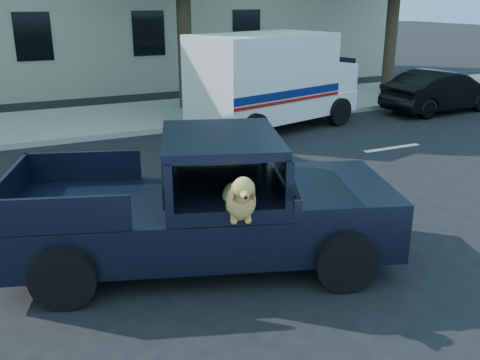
% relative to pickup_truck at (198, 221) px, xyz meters
% --- Properties ---
extents(ground, '(120.00, 120.00, 0.00)m').
position_rel_pickup_truck_xyz_m(ground, '(-1.66, 0.06, -0.60)').
color(ground, black).
rests_on(ground, ground).
extents(far_sidewalk, '(60.00, 4.00, 0.15)m').
position_rel_pickup_truck_xyz_m(far_sidewalk, '(-1.66, 9.26, -0.53)').
color(far_sidewalk, gray).
rests_on(far_sidewalk, ground).
extents(lane_stripes, '(21.60, 0.14, 0.01)m').
position_rel_pickup_truck_xyz_m(lane_stripes, '(0.34, 3.46, -0.60)').
color(lane_stripes, silver).
rests_on(lane_stripes, ground).
extents(pickup_truck, '(5.35, 3.42, 1.79)m').
position_rel_pickup_truck_xyz_m(pickup_truck, '(0.00, 0.00, 0.00)').
color(pickup_truck, black).
rests_on(pickup_truck, ground).
extents(mail_truck, '(5.05, 3.36, 2.56)m').
position_rel_pickup_truck_xyz_m(mail_truck, '(4.72, 6.65, 0.51)').
color(mail_truck, silver).
rests_on(mail_truck, ground).
extents(parked_sedan, '(1.62, 4.06, 1.31)m').
position_rel_pickup_truck_xyz_m(parked_sedan, '(10.62, 6.24, 0.05)').
color(parked_sedan, black).
rests_on(parked_sedan, ground).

